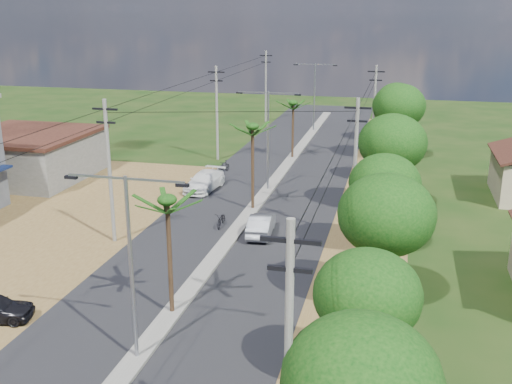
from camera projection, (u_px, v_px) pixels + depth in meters
ground at (137, 360)px, 25.08m from camera, size 160.00×160.00×0.00m
road at (234, 234)px, 39.00m from camera, size 12.00×110.00×0.04m
median at (246, 218)px, 41.76m from camera, size 1.00×90.00×0.18m
dirt_shoulder_east at (366, 246)px, 37.07m from camera, size 5.00×90.00×0.03m
low_shed at (28, 155)px, 51.54m from camera, size 10.40×10.40×3.95m
tree_east_a at (361, 383)px, 16.03m from camera, size 4.40×4.40×6.37m
tree_east_b at (367, 295)px, 21.76m from camera, size 4.00×4.00×5.83m
tree_east_c at (386, 215)px, 27.95m from camera, size 4.60×4.60×6.83m
tree_east_d at (385, 184)px, 34.67m from camera, size 4.20×4.20×6.13m
tree_east_e at (393, 143)px, 41.83m from camera, size 4.80×4.80×7.14m
tree_east_f at (389, 137)px, 49.71m from camera, size 3.80×3.80×5.52m
tree_east_g at (399, 106)px, 56.60m from camera, size 5.00×5.00×7.38m
tree_east_h at (397, 100)px, 64.27m from camera, size 4.40×4.40×6.52m
palm_median_near at (167, 205)px, 27.16m from camera, size 2.00×2.00×6.15m
palm_median_mid at (253, 131)px, 41.91m from camera, size 2.00×2.00×6.55m
palm_median_far at (293, 105)px, 56.96m from camera, size 2.00×2.00×5.85m
streetlight_near at (130, 254)px, 23.67m from camera, size 5.10×0.18×8.00m
streetlight_mid at (268, 132)px, 46.88m from camera, size 5.10×0.18×8.00m
streetlight_far at (315, 91)px, 70.10m from camera, size 5.10×0.18×8.00m
utility_pole_w_b at (109, 169)px, 36.40m from camera, size 1.60×0.24×9.00m
utility_pole_w_c at (217, 111)px, 56.83m from camera, size 1.60×0.24×9.00m
utility_pole_w_d at (266, 85)px, 76.33m from camera, size 1.60×0.24×9.00m
utility_pole_e_a at (288, 364)px, 16.41m from camera, size 1.60×0.24×9.00m
utility_pole_e_b at (355, 167)px, 36.83m from camera, size 1.60×0.24×9.00m
utility_pole_e_c at (374, 110)px, 57.26m from camera, size 1.60×0.24×9.00m
car_silver_mid at (261, 225)px, 38.70m from camera, size 1.78×4.23×1.36m
car_white_far at (204, 182)px, 48.24m from camera, size 2.51×5.16×1.45m
moto_rider_west_a at (221, 220)px, 40.17m from camera, size 0.78×1.93×1.00m
moto_rider_west_b at (224, 167)px, 53.52m from camera, size 0.88×1.78×1.03m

